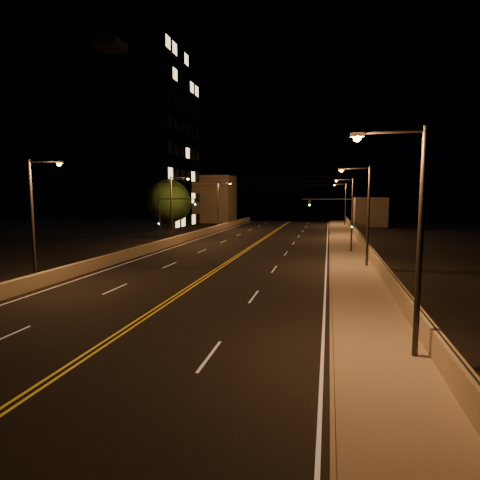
% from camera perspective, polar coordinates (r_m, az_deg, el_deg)
% --- Properties ---
extents(ground, '(160.00, 160.00, 0.00)m').
position_cam_1_polar(ground, '(16.16, -22.09, -15.75)').
color(ground, black).
rests_on(ground, ground).
extents(road, '(18.00, 120.00, 0.02)m').
position_cam_1_polar(road, '(33.92, -2.57, -3.74)').
color(road, black).
rests_on(road, ground).
extents(sidewalk, '(3.60, 120.00, 0.30)m').
position_cam_1_polar(sidewalk, '(32.83, 16.00, -4.07)').
color(sidewalk, gray).
rests_on(sidewalk, ground).
extents(curb, '(0.14, 120.00, 0.15)m').
position_cam_1_polar(curb, '(32.78, 12.72, -4.13)').
color(curb, gray).
rests_on(curb, ground).
extents(parapet_wall, '(0.30, 120.00, 1.00)m').
position_cam_1_polar(parapet_wall, '(32.87, 18.91, -3.01)').
color(parapet_wall, gray).
rests_on(parapet_wall, sidewalk).
extents(jersey_barrier, '(0.45, 120.00, 0.93)m').
position_cam_1_polar(jersey_barrier, '(37.47, -16.87, -2.34)').
color(jersey_barrier, gray).
rests_on(jersey_barrier, ground).
extents(distant_building_right, '(6.00, 10.00, 5.56)m').
position_cam_1_polar(distant_building_right, '(83.63, 17.88, 3.89)').
color(distant_building_right, slate).
rests_on(distant_building_right, ground).
extents(distant_building_left, '(8.00, 8.00, 10.22)m').
position_cam_1_polar(distant_building_left, '(89.36, -3.57, 5.81)').
color(distant_building_left, slate).
rests_on(distant_building_left, ground).
extents(parapet_rail, '(0.06, 120.00, 0.06)m').
position_cam_1_polar(parapet_rail, '(32.79, 18.94, -2.09)').
color(parapet_rail, black).
rests_on(parapet_rail, parapet_wall).
extents(lane_markings, '(17.32, 116.00, 0.00)m').
position_cam_1_polar(lane_markings, '(33.85, -2.60, -3.74)').
color(lane_markings, silver).
rests_on(lane_markings, road).
extents(streetlight_0, '(2.55, 0.28, 8.26)m').
position_cam_1_polar(streetlight_0, '(15.00, 23.20, 1.51)').
color(streetlight_0, '#2D2D33').
rests_on(streetlight_0, ground).
extents(streetlight_1, '(2.55, 0.28, 8.26)m').
position_cam_1_polar(streetlight_1, '(33.65, 17.30, 4.15)').
color(streetlight_1, '#2D2D33').
rests_on(streetlight_1, ground).
extents(streetlight_2, '(2.55, 0.28, 8.26)m').
position_cam_1_polar(streetlight_2, '(56.90, 15.37, 5.00)').
color(streetlight_2, '#2D2D33').
rests_on(streetlight_2, ground).
extents(streetlight_3, '(2.55, 0.28, 8.26)m').
position_cam_1_polar(streetlight_3, '(80.17, 14.56, 5.35)').
color(streetlight_3, '#2D2D33').
rests_on(streetlight_3, ground).
extents(streetlight_4, '(2.55, 0.28, 8.26)m').
position_cam_1_polar(streetlight_4, '(29.27, -27.02, 3.45)').
color(streetlight_4, '#2D2D33').
rests_on(streetlight_4, ground).
extents(streetlight_5, '(2.55, 0.28, 8.26)m').
position_cam_1_polar(streetlight_5, '(49.91, -9.42, 4.98)').
color(streetlight_5, '#2D2D33').
rests_on(streetlight_5, ground).
extents(streetlight_6, '(2.55, 0.28, 8.26)m').
position_cam_1_polar(streetlight_6, '(70.00, -2.93, 5.43)').
color(streetlight_6, '#2D2D33').
rests_on(streetlight_6, ground).
extents(traffic_signal_right, '(5.11, 0.31, 5.77)m').
position_cam_1_polar(traffic_signal_right, '(41.88, 14.22, 3.06)').
color(traffic_signal_right, '#2D2D33').
rests_on(traffic_signal_right, ground).
extents(traffic_signal_left, '(5.11, 0.31, 5.77)m').
position_cam_1_polar(traffic_signal_left, '(45.36, -10.19, 3.39)').
color(traffic_signal_left, '#2D2D33').
rests_on(traffic_signal_left, ground).
extents(overhead_wires, '(22.00, 0.03, 0.83)m').
position_cam_1_polar(overhead_wires, '(42.67, 0.73, 8.31)').
color(overhead_wires, black).
extents(building_tower, '(24.00, 15.00, 29.82)m').
position_cam_1_polar(building_tower, '(68.89, -17.50, 13.07)').
color(building_tower, slate).
rests_on(building_tower, ground).
extents(tree_0, '(6.02, 6.02, 8.16)m').
position_cam_1_polar(tree_0, '(56.52, -10.15, 5.44)').
color(tree_0, black).
rests_on(tree_0, ground).
extents(tree_1, '(5.52, 5.52, 7.48)m').
position_cam_1_polar(tree_1, '(61.76, -9.51, 5.13)').
color(tree_1, black).
rests_on(tree_1, ground).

